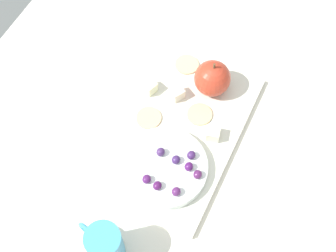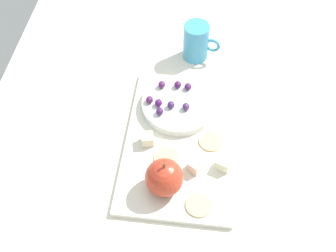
{
  "view_description": "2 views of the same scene",
  "coord_description": "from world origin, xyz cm",
  "px_view_note": "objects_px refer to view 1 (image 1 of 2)",
  "views": [
    {
      "loc": [
        -38.6,
        -19.37,
        92.65
      ],
      "look_at": [
        2.32,
        0.4,
        8.4
      ],
      "focal_mm": 50.93,
      "sensor_mm": 36.0,
      "label": 1
    },
    {
      "loc": [
        63.83,
        3.22,
        86.74
      ],
      "look_at": [
        4.19,
        -3.82,
        8.85
      ],
      "focal_mm": 48.78,
      "sensor_mm": 36.0,
      "label": 2
    }
  ],
  "objects_px": {
    "grape_6": "(198,174)",
    "cup": "(105,245)",
    "grape_2": "(189,167)",
    "grape_4": "(176,160)",
    "cheese_cube_1": "(213,134)",
    "cheese_cube_2": "(150,87)",
    "cracker_0": "(200,114)",
    "grape_7": "(176,192)",
    "cheese_cube_0": "(177,93)",
    "platter": "(178,131)",
    "grape_3": "(157,186)",
    "serving_dish": "(164,167)",
    "grape_1": "(147,179)",
    "apple_whole": "(212,78)",
    "cracker_1": "(187,65)",
    "grape_5": "(191,155)",
    "cracker_2": "(149,118)",
    "grape_0": "(161,152)"
  },
  "relations": [
    {
      "from": "apple_whole",
      "to": "cheese_cube_1",
      "type": "xyz_separation_m",
      "value": [
        -0.11,
        -0.05,
        -0.03
      ]
    },
    {
      "from": "apple_whole",
      "to": "platter",
      "type": "bearing_deg",
      "value": 169.99
    },
    {
      "from": "grape_2",
      "to": "grape_4",
      "type": "relative_size",
      "value": 1.0
    },
    {
      "from": "cheese_cube_0",
      "to": "cheese_cube_1",
      "type": "relative_size",
      "value": 1.0
    },
    {
      "from": "cracker_2",
      "to": "cup",
      "type": "distance_m",
      "value": 0.29
    },
    {
      "from": "cracker_0",
      "to": "grape_4",
      "type": "height_order",
      "value": "grape_4"
    },
    {
      "from": "grape_0",
      "to": "cracker_1",
      "type": "bearing_deg",
      "value": 11.83
    },
    {
      "from": "cheese_cube_1",
      "to": "cup",
      "type": "bearing_deg",
      "value": 164.75
    },
    {
      "from": "cracker_1",
      "to": "grape_2",
      "type": "height_order",
      "value": "grape_2"
    },
    {
      "from": "cracker_2",
      "to": "grape_7",
      "type": "xyz_separation_m",
      "value": [
        -0.13,
        -0.13,
        0.03
      ]
    },
    {
      "from": "cheese_cube_2",
      "to": "grape_1",
      "type": "xyz_separation_m",
      "value": [
        -0.2,
        -0.09,
        0.01
      ]
    },
    {
      "from": "grape_3",
      "to": "serving_dish",
      "type": "bearing_deg",
      "value": 10.01
    },
    {
      "from": "grape_7",
      "to": "cheese_cube_2",
      "type": "bearing_deg",
      "value": 38.54
    },
    {
      "from": "cheese_cube_1",
      "to": "cheese_cube_2",
      "type": "bearing_deg",
      "value": 75.14
    },
    {
      "from": "platter",
      "to": "serving_dish",
      "type": "relative_size",
      "value": 2.26
    },
    {
      "from": "cheese_cube_0",
      "to": "grape_5",
      "type": "bearing_deg",
      "value": -144.26
    },
    {
      "from": "grape_7",
      "to": "platter",
      "type": "bearing_deg",
      "value": 23.65
    },
    {
      "from": "grape_5",
      "to": "grape_7",
      "type": "distance_m",
      "value": 0.08
    },
    {
      "from": "cheese_cube_0",
      "to": "grape_7",
      "type": "xyz_separation_m",
      "value": [
        -0.21,
        -0.1,
        0.01
      ]
    },
    {
      "from": "apple_whole",
      "to": "serving_dish",
      "type": "bearing_deg",
      "value": 177.95
    },
    {
      "from": "grape_6",
      "to": "cup",
      "type": "xyz_separation_m",
      "value": [
        -0.2,
        0.09,
        0.01
      ]
    },
    {
      "from": "apple_whole",
      "to": "cracker_1",
      "type": "relative_size",
      "value": 1.46
    },
    {
      "from": "cheese_cube_2",
      "to": "cracker_1",
      "type": "bearing_deg",
      "value": -24.87
    },
    {
      "from": "cracker_1",
      "to": "cheese_cube_0",
      "type": "bearing_deg",
      "value": -169.95
    },
    {
      "from": "cheese_cube_0",
      "to": "grape_5",
      "type": "distance_m",
      "value": 0.16
    },
    {
      "from": "cracker_0",
      "to": "platter",
      "type": "bearing_deg",
      "value": 152.54
    },
    {
      "from": "cheese_cube_2",
      "to": "grape_2",
      "type": "bearing_deg",
      "value": -131.61
    },
    {
      "from": "cheese_cube_2",
      "to": "cracker_0",
      "type": "bearing_deg",
      "value": -94.14
    },
    {
      "from": "serving_dish",
      "to": "cheese_cube_1",
      "type": "distance_m",
      "value": 0.12
    },
    {
      "from": "cracker_2",
      "to": "grape_0",
      "type": "height_order",
      "value": "grape_0"
    },
    {
      "from": "grape_2",
      "to": "grape_4",
      "type": "xyz_separation_m",
      "value": [
        0.0,
        0.03,
        -0.0
      ]
    },
    {
      "from": "cracker_2",
      "to": "grape_5",
      "type": "relative_size",
      "value": 2.88
    },
    {
      "from": "cracker_0",
      "to": "grape_2",
      "type": "height_order",
      "value": "grape_2"
    },
    {
      "from": "platter",
      "to": "grape_3",
      "type": "distance_m",
      "value": 0.15
    },
    {
      "from": "grape_1",
      "to": "grape_7",
      "type": "relative_size",
      "value": 1.0
    },
    {
      "from": "cheese_cube_0",
      "to": "grape_4",
      "type": "relative_size",
      "value": 1.42
    },
    {
      "from": "cheese_cube_2",
      "to": "cracker_0",
      "type": "xyz_separation_m",
      "value": [
        -0.01,
        -0.12,
        -0.01
      ]
    },
    {
      "from": "cheese_cube_1",
      "to": "cracker_0",
      "type": "height_order",
      "value": "cheese_cube_1"
    },
    {
      "from": "cheese_cube_2",
      "to": "cracker_2",
      "type": "distance_m",
      "value": 0.07
    },
    {
      "from": "grape_1",
      "to": "grape_7",
      "type": "bearing_deg",
      "value": -88.66
    },
    {
      "from": "cheese_cube_0",
      "to": "grape_3",
      "type": "distance_m",
      "value": 0.22
    },
    {
      "from": "cracker_1",
      "to": "grape_6",
      "type": "distance_m",
      "value": 0.28
    },
    {
      "from": "cracker_2",
      "to": "grape_3",
      "type": "relative_size",
      "value": 2.88
    },
    {
      "from": "cheese_cube_1",
      "to": "platter",
      "type": "bearing_deg",
      "value": 101.98
    },
    {
      "from": "serving_dish",
      "to": "apple_whole",
      "type": "xyz_separation_m",
      "value": [
        0.22,
        -0.01,
        0.03
      ]
    },
    {
      "from": "grape_3",
      "to": "grape_6",
      "type": "xyz_separation_m",
      "value": [
        0.05,
        -0.06,
        -0.0
      ]
    },
    {
      "from": "platter",
      "to": "cheese_cube_2",
      "type": "height_order",
      "value": "cheese_cube_2"
    },
    {
      "from": "grape_1",
      "to": "grape_3",
      "type": "xyz_separation_m",
      "value": [
        -0.0,
        -0.02,
        0.0
      ]
    },
    {
      "from": "cheese_cube_2",
      "to": "cracker_0",
      "type": "relative_size",
      "value": 0.49
    },
    {
      "from": "serving_dish",
      "to": "grape_4",
      "type": "relative_size",
      "value": 9.33
    }
  ]
}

